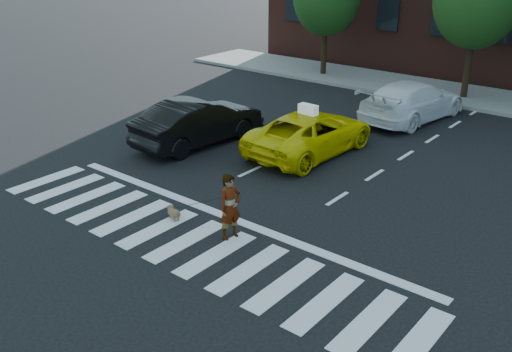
# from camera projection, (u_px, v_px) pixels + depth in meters

# --- Properties ---
(ground) EXTENTS (120.00, 120.00, 0.00)m
(ground) POSITION_uv_depth(u_px,v_px,m) (186.00, 241.00, 13.87)
(ground) COLOR black
(ground) RESTS_ON ground
(crosswalk) EXTENTS (13.00, 2.40, 0.01)m
(crosswalk) POSITION_uv_depth(u_px,v_px,m) (186.00, 241.00, 13.87)
(crosswalk) COLOR silver
(crosswalk) RESTS_ON ground
(stop_line) EXTENTS (12.00, 0.30, 0.01)m
(stop_line) POSITION_uv_depth(u_px,v_px,m) (229.00, 217.00, 15.02)
(stop_line) COLOR silver
(stop_line) RESTS_ON ground
(sidewalk_far) EXTENTS (30.00, 4.00, 0.15)m
(sidewalk_far) POSITION_uv_depth(u_px,v_px,m) (456.00, 94.00, 26.38)
(sidewalk_far) COLOR slate
(sidewalk_far) RESTS_ON ground
(taxi) EXTENTS (2.58, 5.21, 1.42)m
(taxi) POSITION_uv_depth(u_px,v_px,m) (311.00, 133.00, 19.24)
(taxi) COLOR #DFCA04
(taxi) RESTS_ON ground
(black_sedan) EXTENTS (2.11, 5.05, 1.62)m
(black_sedan) POSITION_uv_depth(u_px,v_px,m) (198.00, 122.00, 20.05)
(black_sedan) COLOR black
(black_sedan) RESTS_ON ground
(white_suv) EXTENTS (2.81, 5.58, 1.56)m
(white_suv) POSITION_uv_depth(u_px,v_px,m) (413.00, 101.00, 22.72)
(white_suv) COLOR white
(white_suv) RESTS_ON ground
(woman) EXTENTS (0.51, 0.68, 1.67)m
(woman) POSITION_uv_depth(u_px,v_px,m) (230.00, 207.00, 13.71)
(woman) COLOR #999999
(woman) RESTS_ON ground
(dog) EXTENTS (0.58, 0.35, 0.34)m
(dog) POSITION_uv_depth(u_px,v_px,m) (173.00, 212.00, 14.88)
(dog) COLOR #99734E
(dog) RESTS_ON ground
(taxi_sign) EXTENTS (0.66, 0.31, 0.32)m
(taxi_sign) POSITION_uv_depth(u_px,v_px,m) (308.00, 109.00, 18.76)
(taxi_sign) COLOR white
(taxi_sign) RESTS_ON taxi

